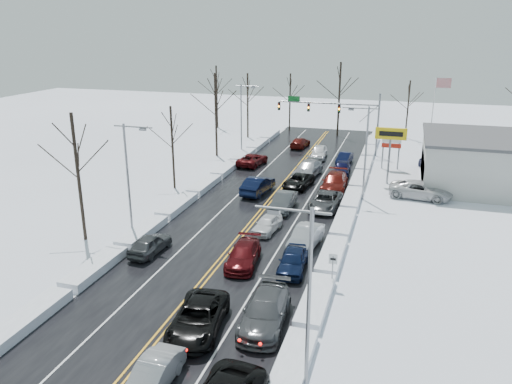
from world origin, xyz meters
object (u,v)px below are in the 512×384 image
(traffic_signal_mast, at_px, (339,112))
(tires_plus_sign, at_px, (391,138))
(oncoming_car_0, at_px, (258,193))
(flagpole, at_px, (434,110))

(traffic_signal_mast, distance_m, tires_plus_sign, 13.92)
(traffic_signal_mast, bearing_deg, oncoming_car_0, -105.23)
(tires_plus_sign, bearing_deg, traffic_signal_mast, 120.46)
(flagpole, xyz_separation_m, oncoming_car_0, (-16.93, -21.12, -5.93))
(flagpole, bearing_deg, traffic_signal_mast, -170.27)
(traffic_signal_mast, height_order, tires_plus_sign, traffic_signal_mast)
(traffic_signal_mast, bearing_deg, tires_plus_sign, -59.54)
(flagpole, distance_m, oncoming_car_0, 27.71)
(traffic_signal_mast, relative_size, tires_plus_sign, 2.21)
(traffic_signal_mast, relative_size, flagpole, 1.33)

